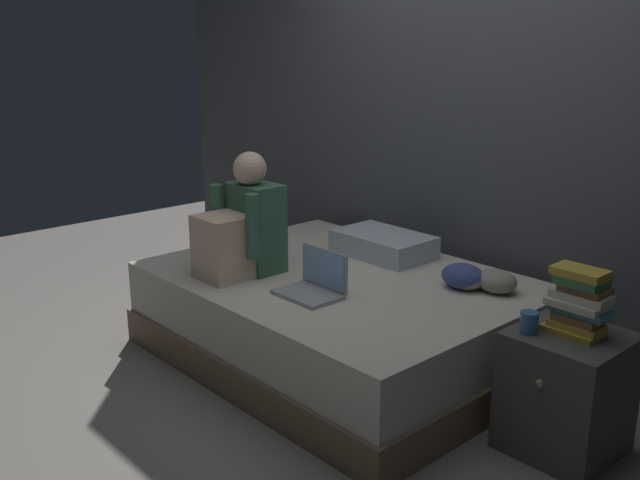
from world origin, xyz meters
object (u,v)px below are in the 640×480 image
Objects in this scene: bed at (339,317)px; nightstand at (566,392)px; book_stack at (579,302)px; pillow at (383,244)px; mug at (529,322)px; clothes_pile at (477,278)px; person_sitting at (242,228)px; laptop at (314,284)px.

bed is 3.76× the size of nightstand.
book_stack is at bearing 70.48° from nightstand.
nightstand is 0.95× the size of pillow.
book_stack reaches higher than bed.
mug is (1.27, -0.49, 0.04)m from pillow.
book_stack is 0.75m from clothes_pile.
nightstand is at bearing 14.36° from person_sitting.
laptop reaches higher than mug.
bed is at bearing -149.66° from clothes_pile.
person_sitting is 1.17× the size of pillow.
bed is at bearing -77.44° from pillow.
mug reaches higher than pillow.
clothes_pile reaches higher than nightstand.
pillow reaches higher than clothes_pile.
laptop is at bearing -166.40° from mug.
bed is at bearing -175.64° from book_stack.
book_stack is at bearing 14.96° from person_sitting.
pillow is at bearing 158.87° from mug.
clothes_pile is at bearing 157.02° from nightstand.
nightstand is 1.26m from laptop.
clothes_pile is (1.01, 0.72, -0.19)m from person_sitting.
pillow is 1.46m from book_stack.
person_sitting is at bearing -165.64° from nightstand.
pillow is 1.36m from mug.
person_sitting reaches higher than book_stack.
book_stack is (1.31, 0.10, 0.43)m from bed.
laptop is (0.51, 0.06, -0.20)m from person_sitting.
person_sitting is 1.76× the size of clothes_pile.
book_stack is at bearing 45.69° from mug.
pillow is 1.51× the size of clothes_pile.
pillow is at bearing 166.02° from book_stack.
bed is 3.05× the size of person_sitting.
nightstand is 1.80m from person_sitting.
nightstand is at bearing -109.52° from book_stack.
bed is 5.38× the size of clothes_pile.
nightstand reaches higher than bed.
person_sitting is at bearing -144.58° from clothes_pile.
nightstand is at bearing 42.69° from mug.
person_sitting is 0.55m from laptop.
clothes_pile is at bearing 35.42° from person_sitting.
pillow is (-0.23, 0.74, 0.01)m from laptop.
mug is at bearing -36.68° from clothes_pile.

